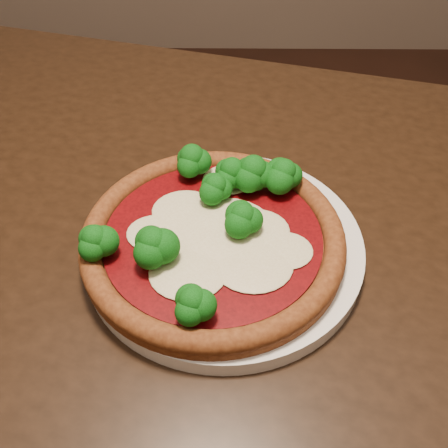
{
  "coord_description": "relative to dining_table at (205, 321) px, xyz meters",
  "views": [
    {
      "loc": [
        -0.06,
        -0.34,
        1.14
      ],
      "look_at": [
        -0.06,
        0.01,
        0.79
      ],
      "focal_mm": 40.0,
      "sensor_mm": 36.0,
      "label": 1
    }
  ],
  "objects": [
    {
      "name": "dining_table",
      "position": [
        0.0,
        0.0,
        0.0
      ],
      "size": [
        1.31,
        1.15,
        0.75
      ],
      "rotation": [
        0.0,
        0.0,
        -0.26
      ],
      "color": "black",
      "rests_on": "floor"
    },
    {
      "name": "plate",
      "position": [
        0.02,
        0.02,
        0.11
      ],
      "size": [
        0.29,
        0.29,
        0.02
      ],
      "primitive_type": "cylinder",
      "color": "white",
      "rests_on": "dining_table"
    },
    {
      "name": "pizza",
      "position": [
        0.01,
        0.02,
        0.13
      ],
      "size": [
        0.26,
        0.26,
        0.06
      ],
      "rotation": [
        0.0,
        0.0,
        -0.2
      ],
      "color": "brown",
      "rests_on": "plate"
    }
  ]
}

